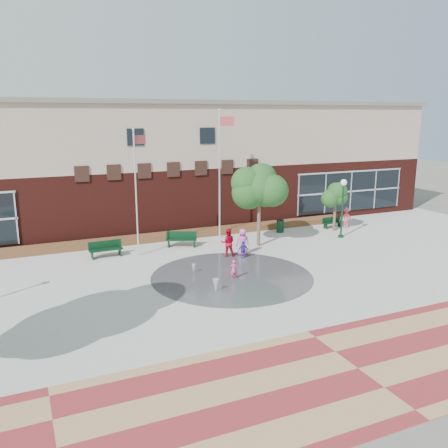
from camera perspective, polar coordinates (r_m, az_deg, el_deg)
name	(u,v)px	position (r m, az deg, el deg)	size (l,w,h in m)	color
ground	(259,296)	(22.26, 4.22, -8.69)	(120.00, 120.00, 0.00)	#666056
plaza_concrete	(224,271)	(25.63, 0.00, -5.66)	(46.00, 18.00, 0.01)	#A8A8A0
paver_band	(358,369)	(17.02, 15.83, -16.41)	(46.00, 6.00, 0.01)	maroon
splash_pad	(232,277)	(24.77, 0.94, -6.34)	(8.40, 8.40, 0.01)	#383A3D
library_building	(153,162)	(37.17, -8.52, 7.40)	(44.40, 10.40, 9.20)	#481612
flower_bed	(179,238)	(32.43, -5.45, -1.69)	(26.00, 1.20, 0.40)	maroon
flagpole_left	(136,187)	(27.87, -10.51, 4.46)	(0.82, 0.39, 7.48)	silver
flagpole_right	(220,168)	(31.49, -0.45, 6.80)	(1.01, 0.43, 8.58)	silver
lamp_right	(343,202)	(32.84, 14.09, 2.61)	(0.42, 0.42, 4.01)	black
bench_left	(106,252)	(28.75, -14.01, -3.32)	(1.96, 0.61, 0.97)	black
bench_mid	(181,242)	(30.17, -5.15, -2.20)	(1.98, 1.30, 0.97)	black
bench_right	(332,224)	(35.99, 12.92, -0.06)	(1.62, 0.50, 0.80)	black
trash_can	(280,226)	(33.93, 6.78, -0.26)	(0.55, 0.55, 0.91)	black
tree_mid	(259,187)	(29.61, 4.28, 4.47)	(3.11, 3.11, 5.25)	#4C3C30
tree_small_right	(336,194)	(34.69, 13.29, 3.51)	(2.15, 2.15, 3.67)	#4C3C30
water_jet_a	(216,292)	(22.71, -1.00, -8.20)	(0.32, 0.32, 0.62)	white
water_jet_b	(194,273)	(25.30, -3.67, -5.95)	(0.22, 0.22, 0.49)	white
child_splash	(234,270)	(24.22, 1.17, -5.52)	(0.38, 0.25, 1.03)	#DD438A
adult_red	(228,243)	(27.89, 0.47, -2.26)	(0.83, 0.65, 1.71)	#AC051F
adult_pink	(243,242)	(28.20, 2.26, -2.19)	(0.80, 0.52, 1.63)	#C850A9
child_blue	(243,250)	(27.62, 2.31, -3.14)	(0.62, 0.26, 1.05)	#2D37A5
person_bench	(346,218)	(36.10, 14.44, 0.73)	(0.99, 0.57, 1.54)	#E95068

